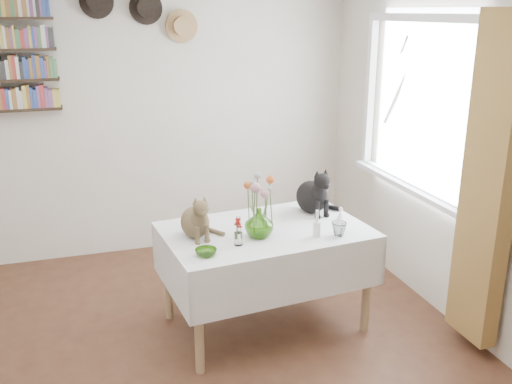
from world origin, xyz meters
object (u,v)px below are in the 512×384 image
object	(u,v)px
dining_table	(265,253)
flower_vase	(259,223)
tabby_cat	(195,214)
black_cat	(312,189)

from	to	relation	value
dining_table	flower_vase	xyz separation A→B (m)	(-0.08, -0.12, 0.28)
tabby_cat	flower_vase	bearing A→B (deg)	-28.51
dining_table	tabby_cat	xyz separation A→B (m)	(-0.49, 0.02, 0.34)
tabby_cat	flower_vase	world-z (taller)	tabby_cat
black_cat	flower_vase	size ratio (longest dim) A/B	1.81
dining_table	black_cat	distance (m)	0.62
dining_table	flower_vase	distance (m)	0.32
tabby_cat	dining_table	bearing A→B (deg)	-11.69
dining_table	tabby_cat	size ratio (longest dim) A/B	4.69
tabby_cat	black_cat	distance (m)	0.95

